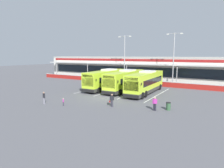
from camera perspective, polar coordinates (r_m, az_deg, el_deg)
name	(u,v)px	position (r m, az deg, el deg)	size (l,w,h in m)	color
ground_plane	(107,97)	(30.17, -1.57, -3.84)	(200.00, 200.00, 0.00)	#56565B
terminal_building	(160,68)	(54.28, 13.80, 4.59)	(70.00, 13.00, 6.00)	beige
red_barrier_wall	(142,82)	(42.85, 8.82, 0.47)	(60.00, 0.40, 1.10)	maroon
coach_bus_leftmost	(107,80)	(37.33, -1.61, 1.31)	(3.05, 12.19, 3.78)	#B7DB2D
coach_bus_left_centre	(125,81)	(35.59, 3.92, 0.94)	(3.05, 12.19, 3.78)	#B7DB2D
coach_bus_centre	(145,83)	(33.46, 9.76, 0.36)	(3.05, 12.19, 3.78)	#B7DB2D
bay_stripe_far_west	(96,88)	(38.51, -4.74, -1.18)	(0.14, 13.00, 0.01)	silver
bay_stripe_west	(114,90)	(36.27, 0.68, -1.75)	(0.14, 13.00, 0.01)	silver
bay_stripe_mid_west	(135,92)	(34.40, 6.75, -2.36)	(0.14, 13.00, 0.01)	silver
bay_stripe_centre	(158,95)	(32.96, 13.45, -3.01)	(0.14, 13.00, 0.01)	silver
pedestrian_with_handbag	(112,100)	(24.49, -0.07, -4.67)	(0.65, 0.34, 1.62)	#33333D
pedestrian_in_dark_coat	(155,103)	(23.26, 12.41, -5.54)	(0.51, 0.36, 1.62)	black
pedestrian_child	(63,102)	(25.62, -14.07, -5.07)	(0.28, 0.27, 1.00)	#33333D
pedestrian_near_bin	(44,97)	(27.36, -19.28, -3.73)	(0.52, 0.40, 1.62)	slate
lamp_post_west	(125,56)	(46.99, 3.69, 8.26)	(3.24, 0.28, 11.00)	#9E9EA3
lamp_post_centre	(174,56)	(43.00, 17.58, 7.88)	(3.24, 0.28, 11.00)	#9E9EA3
litter_bin	(168,106)	(24.00, 16.16, -6.25)	(0.54, 0.54, 0.93)	#2D5133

